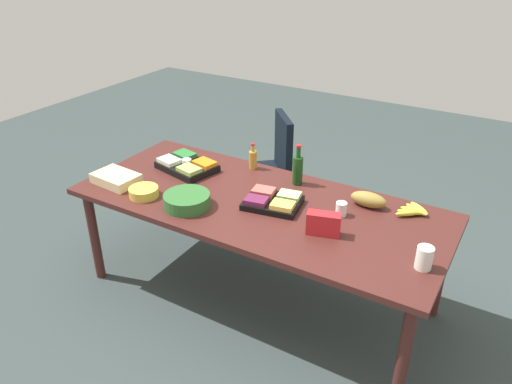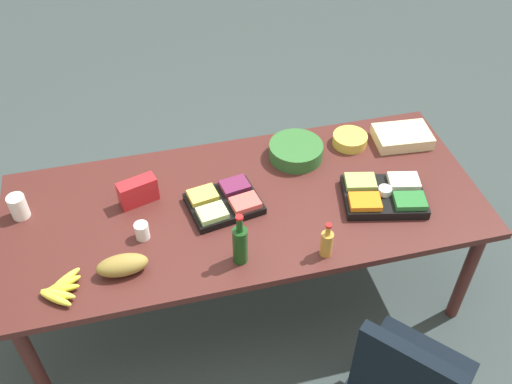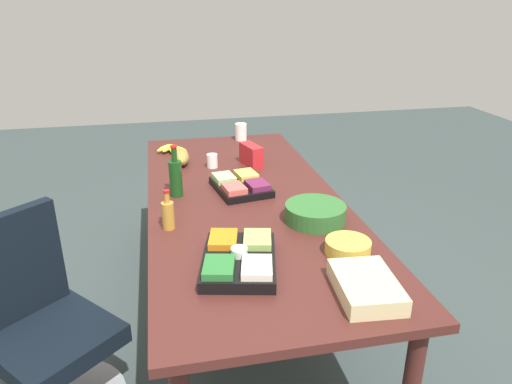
{
  "view_description": "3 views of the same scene",
  "coord_description": "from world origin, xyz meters",
  "px_view_note": "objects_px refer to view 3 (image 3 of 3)",
  "views": [
    {
      "loc": [
        -1.47,
        2.5,
        2.39
      ],
      "look_at": [
        0.05,
        -0.05,
        0.81
      ],
      "focal_mm": 34.84,
      "sensor_mm": 36.0,
      "label": 1
    },
    {
      "loc": [
        -0.46,
        -2.1,
        2.92
      ],
      "look_at": [
        0.06,
        -0.01,
        0.85
      ],
      "focal_mm": 40.57,
      "sensor_mm": 36.0,
      "label": 2
    },
    {
      "loc": [
        2.42,
        -0.44,
        1.84
      ],
      "look_at": [
        -0.01,
        0.07,
        0.8
      ],
      "focal_mm": 33.38,
      "sensor_mm": 36.0,
      "label": 3
    }
  ],
  "objects_px": {
    "conference_table": "(244,208)",
    "fruit_platter": "(240,185)",
    "dressing_bottle": "(168,214)",
    "wine_bottle": "(176,177)",
    "chip_bowl": "(348,247)",
    "mayo_jar": "(241,132)",
    "chip_bag_red": "(251,155)",
    "salad_bowl": "(315,213)",
    "sheet_cake": "(366,286)",
    "office_chair": "(48,343)",
    "bread_loaf": "(181,157)",
    "veggie_tray": "(239,258)",
    "banana_bunch": "(172,149)",
    "paper_cup": "(212,161)"
  },
  "relations": [
    {
      "from": "conference_table",
      "to": "fruit_platter",
      "type": "height_order",
      "value": "fruit_platter"
    },
    {
      "from": "dressing_bottle",
      "to": "wine_bottle",
      "type": "height_order",
      "value": "wine_bottle"
    },
    {
      "from": "conference_table",
      "to": "chip_bowl",
      "type": "height_order",
      "value": "chip_bowl"
    },
    {
      "from": "mayo_jar",
      "to": "chip_bag_red",
      "type": "bearing_deg",
      "value": -3.65
    },
    {
      "from": "salad_bowl",
      "to": "mayo_jar",
      "type": "xyz_separation_m",
      "value": [
        -1.5,
        -0.11,
        0.02
      ]
    },
    {
      "from": "salad_bowl",
      "to": "sheet_cake",
      "type": "height_order",
      "value": "salad_bowl"
    },
    {
      "from": "office_chair",
      "to": "bread_loaf",
      "type": "bearing_deg",
      "value": 149.18
    },
    {
      "from": "fruit_platter",
      "to": "wine_bottle",
      "type": "distance_m",
      "value": 0.38
    },
    {
      "from": "chip_bag_red",
      "to": "bread_loaf",
      "type": "height_order",
      "value": "chip_bag_red"
    },
    {
      "from": "veggie_tray",
      "to": "banana_bunch",
      "type": "bearing_deg",
      "value": -172.82
    },
    {
      "from": "banana_bunch",
      "to": "office_chair",
      "type": "bearing_deg",
      "value": -24.05
    },
    {
      "from": "salad_bowl",
      "to": "paper_cup",
      "type": "bearing_deg",
      "value": -155.84
    },
    {
      "from": "paper_cup",
      "to": "banana_bunch",
      "type": "xyz_separation_m",
      "value": [
        -0.39,
        -0.25,
        -0.02
      ]
    },
    {
      "from": "banana_bunch",
      "to": "dressing_bottle",
      "type": "bearing_deg",
      "value": -3.13
    },
    {
      "from": "wine_bottle",
      "to": "banana_bunch",
      "type": "distance_m",
      "value": 0.84
    },
    {
      "from": "veggie_tray",
      "to": "paper_cup",
      "type": "bearing_deg",
      "value": 178.16
    },
    {
      "from": "paper_cup",
      "to": "banana_bunch",
      "type": "distance_m",
      "value": 0.47
    },
    {
      "from": "mayo_jar",
      "to": "wine_bottle",
      "type": "bearing_deg",
      "value": -28.33
    },
    {
      "from": "conference_table",
      "to": "chip_bowl",
      "type": "relative_size",
      "value": 12.49
    },
    {
      "from": "wine_bottle",
      "to": "mayo_jar",
      "type": "distance_m",
      "value": 1.17
    },
    {
      "from": "office_chair",
      "to": "chip_bowl",
      "type": "bearing_deg",
      "value": 82.17
    },
    {
      "from": "chip_bowl",
      "to": "salad_bowl",
      "type": "xyz_separation_m",
      "value": [
        -0.34,
        -0.04,
        0.01
      ]
    },
    {
      "from": "chip_bowl",
      "to": "chip_bag_red",
      "type": "bearing_deg",
      "value": -171.49
    },
    {
      "from": "chip_bag_red",
      "to": "paper_cup",
      "type": "relative_size",
      "value": 2.22
    },
    {
      "from": "salad_bowl",
      "to": "banana_bunch",
      "type": "xyz_separation_m",
      "value": [
        -1.3,
        -0.66,
        -0.02
      ]
    },
    {
      "from": "fruit_platter",
      "to": "bread_loaf",
      "type": "height_order",
      "value": "bread_loaf"
    },
    {
      "from": "salad_bowl",
      "to": "chip_bag_red",
      "type": "bearing_deg",
      "value": -170.64
    },
    {
      "from": "dressing_bottle",
      "to": "conference_table",
      "type": "bearing_deg",
      "value": 125.03
    },
    {
      "from": "wine_bottle",
      "to": "chip_bowl",
      "type": "bearing_deg",
      "value": 40.77
    },
    {
      "from": "salad_bowl",
      "to": "mayo_jar",
      "type": "bearing_deg",
      "value": -175.79
    },
    {
      "from": "veggie_tray",
      "to": "dressing_bottle",
      "type": "relative_size",
      "value": 2.35
    },
    {
      "from": "paper_cup",
      "to": "fruit_platter",
      "type": "relative_size",
      "value": 0.22
    },
    {
      "from": "office_chair",
      "to": "salad_bowl",
      "type": "height_order",
      "value": "office_chair"
    },
    {
      "from": "veggie_tray",
      "to": "chip_bowl",
      "type": "xyz_separation_m",
      "value": [
        -0.01,
        0.49,
        -0.0
      ]
    },
    {
      "from": "chip_bowl",
      "to": "mayo_jar",
      "type": "relative_size",
      "value": 1.53
    },
    {
      "from": "salad_bowl",
      "to": "wine_bottle",
      "type": "xyz_separation_m",
      "value": [
        -0.47,
        -0.66,
        0.07
      ]
    },
    {
      "from": "bread_loaf",
      "to": "sheet_cake",
      "type": "bearing_deg",
      "value": 19.57
    },
    {
      "from": "bread_loaf",
      "to": "chip_bowl",
      "type": "distance_m",
      "value": 1.51
    },
    {
      "from": "chip_bowl",
      "to": "wine_bottle",
      "type": "relative_size",
      "value": 0.67
    },
    {
      "from": "conference_table",
      "to": "bread_loaf",
      "type": "xyz_separation_m",
      "value": [
        -0.65,
        -0.31,
        0.12
      ]
    },
    {
      "from": "conference_table",
      "to": "chip_bag_red",
      "type": "relative_size",
      "value": 12.5
    },
    {
      "from": "salad_bowl",
      "to": "sheet_cake",
      "type": "bearing_deg",
      "value": -1.22
    },
    {
      "from": "paper_cup",
      "to": "chip_bowl",
      "type": "relative_size",
      "value": 0.45
    },
    {
      "from": "veggie_tray",
      "to": "sheet_cake",
      "type": "height_order",
      "value": "veggie_tray"
    },
    {
      "from": "fruit_platter",
      "to": "salad_bowl",
      "type": "relative_size",
      "value": 1.32
    },
    {
      "from": "veggie_tray",
      "to": "fruit_platter",
      "type": "height_order",
      "value": "veggie_tray"
    },
    {
      "from": "office_chair",
      "to": "mayo_jar",
      "type": "xyz_separation_m",
      "value": [
        -1.66,
        1.2,
        0.48
      ]
    },
    {
      "from": "veggie_tray",
      "to": "sheet_cake",
      "type": "xyz_separation_m",
      "value": [
        0.3,
        0.43,
        -0.0
      ]
    },
    {
      "from": "dressing_bottle",
      "to": "fruit_platter",
      "type": "bearing_deg",
      "value": 133.78
    },
    {
      "from": "salad_bowl",
      "to": "sheet_cake",
      "type": "distance_m",
      "value": 0.65
    }
  ]
}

